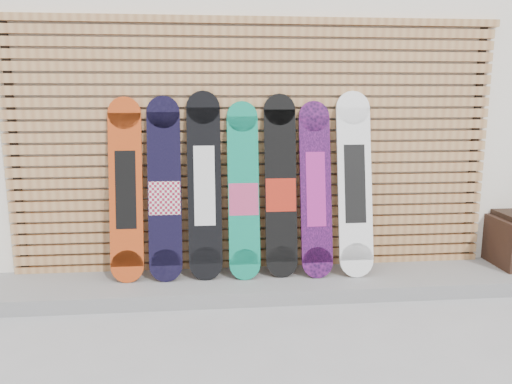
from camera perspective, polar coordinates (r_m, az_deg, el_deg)
ground at (r=3.78m, az=3.60°, el=-14.95°), size 80.00×80.00×0.00m
building at (r=6.93m, az=3.33°, el=12.23°), size 12.00×5.00×3.60m
concrete_step at (r=4.35m, az=0.20°, el=-10.44°), size 4.60×0.70×0.12m
slat_wall at (r=4.36m, az=-0.17°, el=5.17°), size 4.26×0.08×2.29m
snowboard_0 at (r=4.27m, az=-14.65°, el=0.24°), size 0.27×0.30×1.52m
snowboard_1 at (r=4.22m, az=-10.41°, el=0.20°), size 0.28×0.32×1.53m
snowboard_2 at (r=4.21m, az=-5.91°, el=0.72°), size 0.28×0.31×1.57m
snowboard_3 at (r=4.21m, az=-1.44°, el=0.03°), size 0.26×0.33×1.48m
snowboard_4 at (r=4.26m, az=2.84°, el=0.56°), size 0.27×0.31×1.55m
snowboard_5 at (r=4.29m, az=6.84°, el=0.32°), size 0.27×0.35×1.49m
snowboard_6 at (r=4.36m, az=11.21°, el=0.93°), size 0.29×0.36×1.57m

